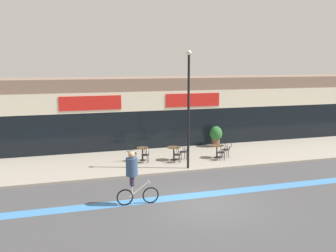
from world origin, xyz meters
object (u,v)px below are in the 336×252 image
(cafe_chair_2_near, at_px, (222,151))
(planter_pot, at_px, (216,135))
(cafe_chair_0_near, at_px, (145,154))
(cafe_chair_0_side, at_px, (132,152))
(bistro_table_2, at_px, (217,149))
(cafe_chair_1_side, at_px, (184,150))
(cyclist_0, at_px, (133,173))
(bistro_table_0, at_px, (143,151))
(bistro_table_1, at_px, (174,151))
(cafe_chair_2_side, at_px, (227,148))
(lamp_post, at_px, (189,102))
(cafe_chair_1_near, at_px, (177,153))

(cafe_chair_2_near, distance_m, planter_pot, 3.68)
(cafe_chair_0_near, bearing_deg, cafe_chair_0_side, 46.70)
(cafe_chair_2_near, bearing_deg, bistro_table_2, -5.53)
(cafe_chair_1_side, height_order, cyclist_0, cyclist_0)
(cafe_chair_0_side, height_order, cafe_chair_2_near, same)
(bistro_table_0, relative_size, planter_pot, 0.55)
(bistro_table_1, xyz_separation_m, cafe_chair_0_near, (-1.67, -0.16, -0.02))
(cafe_chair_1_side, distance_m, cyclist_0, 7.22)
(cafe_chair_0_near, distance_m, cafe_chair_2_near, 4.24)
(bistro_table_1, xyz_separation_m, cyclist_0, (-3.59, -5.82, 0.62))
(bistro_table_0, height_order, cafe_chair_0_side, cafe_chair_0_side)
(bistro_table_2, xyz_separation_m, cafe_chair_0_side, (-4.80, 0.69, -0.00))
(bistro_table_1, height_order, cafe_chair_2_side, cafe_chair_2_side)
(cafe_chair_2_near, relative_size, lamp_post, 0.15)
(bistro_table_2, xyz_separation_m, cafe_chair_2_near, (0.01, -0.63, -0.00))
(cafe_chair_2_side, bearing_deg, cafe_chair_2_near, 49.54)
(bistro_table_0, xyz_separation_m, cafe_chair_0_side, (-0.63, -0.00, 0.00))
(planter_pot, bearing_deg, bistro_table_0, -158.32)
(cafe_chair_0_side, relative_size, lamp_post, 0.15)
(cafe_chair_0_side, distance_m, planter_pot, 6.40)
(cafe_chair_0_near, bearing_deg, bistro_table_0, 1.46)
(bistro_table_0, xyz_separation_m, cafe_chair_1_side, (2.29, -0.46, 0.00))
(cafe_chair_2_side, bearing_deg, cafe_chair_0_near, 3.59)
(cafe_chair_1_side, xyz_separation_m, lamp_post, (-0.46, -1.82, 2.88))
(cafe_chair_1_side, height_order, planter_pot, planter_pot)
(cyclist_0, bearing_deg, bistro_table_0, 75.96)
(cafe_chair_0_near, xyz_separation_m, cafe_chair_0_side, (-0.62, 0.62, 0.00))
(lamp_post, relative_size, cyclist_0, 2.79)
(bistro_table_0, height_order, cafe_chair_1_near, cafe_chair_1_near)
(planter_pot, bearing_deg, cafe_chair_1_side, -139.98)
(cyclist_0, bearing_deg, cafe_chair_0_near, 74.23)
(bistro_table_0, bearing_deg, cafe_chair_2_side, -8.27)
(bistro_table_2, xyz_separation_m, lamp_post, (-2.34, -1.60, 2.88))
(cafe_chair_1_near, bearing_deg, cyclist_0, 152.30)
(cafe_chair_0_side, distance_m, cafe_chair_2_near, 4.98)
(cafe_chair_1_near, xyz_separation_m, planter_pot, (3.74, 3.24, 0.22))
(cafe_chair_2_side, height_order, lamp_post, lamp_post)
(bistro_table_1, distance_m, cafe_chair_2_side, 3.14)
(bistro_table_1, bearing_deg, planter_pot, 34.96)
(bistro_table_2, height_order, cafe_chair_0_near, cafe_chair_0_near)
(cafe_chair_2_side, relative_size, planter_pot, 0.68)
(bistro_table_0, relative_size, cafe_chair_2_near, 0.81)
(bistro_table_1, relative_size, cyclist_0, 0.36)
(cafe_chair_1_side, height_order, lamp_post, lamp_post)
(bistro_table_2, bearing_deg, cafe_chair_2_side, -0.54)
(bistro_table_1, bearing_deg, bistro_table_0, 164.37)
(cafe_chair_1_near, bearing_deg, cafe_chair_2_side, -76.02)
(cafe_chair_1_near, height_order, lamp_post, lamp_post)
(bistro_table_0, height_order, cafe_chair_2_side, cafe_chair_2_side)
(cafe_chair_0_near, bearing_deg, bistro_table_1, -82.84)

